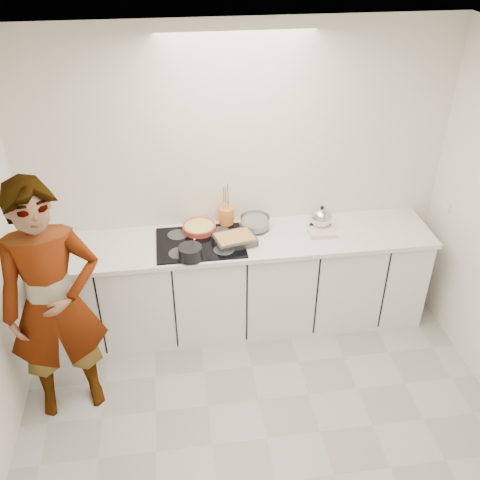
{
  "coord_description": "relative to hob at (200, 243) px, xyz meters",
  "views": [
    {
      "loc": [
        -0.54,
        -2.44,
        3.3
      ],
      "look_at": [
        -0.05,
        1.05,
        1.05
      ],
      "focal_mm": 40.0,
      "sensor_mm": 36.0,
      "label": 1
    }
  ],
  "objects": [
    {
      "name": "saucepan",
      "position": [
        -0.09,
        -0.22,
        0.06
      ],
      "size": [
        0.24,
        0.24,
        0.18
      ],
      "color": "black",
      "rests_on": "hob"
    },
    {
      "name": "base_cabinets",
      "position": [
        0.35,
        0.02,
        -0.48
      ],
      "size": [
        3.2,
        0.58,
        0.87
      ],
      "primitive_type": "cube",
      "color": "white",
      "rests_on": "floor"
    },
    {
      "name": "tart_dish",
      "position": [
        0.01,
        0.19,
        0.03
      ],
      "size": [
        0.33,
        0.33,
        0.05
      ],
      "color": "#BD382C",
      "rests_on": "hob"
    },
    {
      "name": "hob",
      "position": [
        0.0,
        0.0,
        0.0
      ],
      "size": [
        0.72,
        0.54,
        0.01
      ],
      "primitive_type": "cube",
      "color": "black",
      "rests_on": "countertop"
    },
    {
      "name": "countertop",
      "position": [
        0.35,
        0.02,
        -0.03
      ],
      "size": [
        3.24,
        0.64,
        0.04
      ],
      "primitive_type": "cube",
      "color": "white",
      "rests_on": "base_cabinets"
    },
    {
      "name": "ceiling",
      "position": [
        0.35,
        -1.26,
        1.68
      ],
      "size": [
        3.6,
        3.2,
        0.0
      ],
      "primitive_type": "cube",
      "color": "white",
      "rests_on": "wall_back"
    },
    {
      "name": "wall_back",
      "position": [
        0.35,
        0.34,
        0.38
      ],
      "size": [
        3.6,
        0.0,
        2.6
      ],
      "primitive_type": "cube",
      "color": "white",
      "rests_on": "ground"
    },
    {
      "name": "kettle",
      "position": [
        1.04,
        0.1,
        0.08
      ],
      "size": [
        0.2,
        0.2,
        0.22
      ],
      "color": "black",
      "rests_on": "countertop"
    },
    {
      "name": "mixing_bowl",
      "position": [
        0.48,
        0.17,
        0.05
      ],
      "size": [
        0.31,
        0.31,
        0.12
      ],
      "color": "silver",
      "rests_on": "countertop"
    },
    {
      "name": "floor",
      "position": [
        0.35,
        -1.26,
        -0.92
      ],
      "size": [
        3.6,
        3.2,
        0.0
      ],
      "primitive_type": "cube",
      "color": "#ADADAD",
      "rests_on": "ground"
    },
    {
      "name": "tea_towel",
      "position": [
        1.03,
        -0.0,
        0.01
      ],
      "size": [
        0.23,
        0.17,
        0.04
      ],
      "primitive_type": "cube",
      "rotation": [
        0.0,
        0.0,
        -0.03
      ],
      "color": "white",
      "rests_on": "countertop"
    },
    {
      "name": "baking_dish",
      "position": [
        0.28,
        -0.05,
        0.04
      ],
      "size": [
        0.37,
        0.31,
        0.06
      ],
      "color": "silver",
      "rests_on": "hob"
    },
    {
      "name": "utensil_crock",
      "position": [
        0.25,
        0.28,
        0.07
      ],
      "size": [
        0.14,
        0.14,
        0.16
      ],
      "primitive_type": "cylinder",
      "rotation": [
        0.0,
        0.0,
        -0.12
      ],
      "color": "orange",
      "rests_on": "countertop"
    },
    {
      "name": "cook",
      "position": [
        -1.06,
        -0.69,
        0.03
      ],
      "size": [
        0.77,
        0.59,
        1.89
      ],
      "primitive_type": "imported",
      "rotation": [
        0.0,
        0.0,
        0.21
      ],
      "color": "white",
      "rests_on": "floor"
    }
  ]
}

